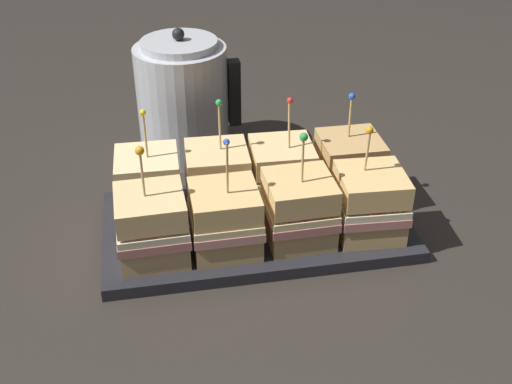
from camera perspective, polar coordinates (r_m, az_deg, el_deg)
name	(u,v)px	position (r m, az deg, el deg)	size (l,w,h in m)	color
ground_plane	(256,231)	(0.94, 0.00, -3.48)	(6.00, 6.00, 0.00)	#2D2823
serving_platter	(256,226)	(0.93, 0.00, -3.03)	(0.44, 0.23, 0.02)	#232328
sandwich_front_far_left	(152,226)	(0.85, -9.24, -2.99)	(0.10, 0.10, 0.17)	#DBB77A
sandwich_front_center_left	(225,219)	(0.85, -2.77, -2.43)	(0.09, 0.09, 0.17)	tan
sandwich_front_center_right	(299,209)	(0.87, 3.85, -1.56)	(0.09, 0.09, 0.17)	tan
sandwich_front_far_right	(370,203)	(0.90, 10.06, -0.98)	(0.10, 0.10, 0.16)	tan
sandwich_back_far_left	(149,185)	(0.93, -9.51, 0.64)	(0.09, 0.09, 0.17)	beige
sandwich_back_center_left	(218,178)	(0.94, -3.43, 1.21)	(0.10, 0.10, 0.17)	#DBB77A
sandwich_back_center_right	(282,174)	(0.95, 2.30, 1.64)	(0.10, 0.10, 0.17)	#DBB77A
sandwich_back_far_right	(349,167)	(0.98, 8.26, 2.25)	(0.09, 0.09, 0.16)	tan
kettle_steel	(183,99)	(1.10, -6.49, 8.19)	(0.18, 0.15, 0.22)	#B7BABF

